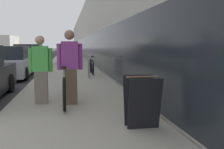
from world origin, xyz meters
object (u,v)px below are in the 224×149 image
vintage_roadster_curbside (10,63)px  moving_truck (6,47)px  person_rider (70,67)px  bike_rack_hoop (89,66)px  parked_sedan_far (29,57)px  person_bystander (41,70)px  sandwich_board_sign (142,101)px  cruiser_bike_nearest (92,66)px  tandem_bicycle (65,85)px

vintage_roadster_curbside → moving_truck: moving_truck is taller
person_rider → vintage_roadster_curbside: size_ratio=0.44×
bike_rack_hoop → parked_sedan_far: 8.14m
bike_rack_hoop → moving_truck: (-8.12, 20.90, 0.70)m
person_bystander → sandwich_board_sign: 2.88m
sandwich_board_sign → vintage_roadster_curbside: vintage_roadster_curbside is taller
cruiser_bike_nearest → vintage_roadster_curbside: vintage_roadster_curbside is taller
person_rider → moving_truck: 26.74m
person_rider → sandwich_board_sign: bearing=-58.2°
vintage_roadster_curbside → moving_truck: 19.89m
cruiser_bike_nearest → sandwich_board_sign: size_ratio=1.97×
tandem_bicycle → moving_truck: size_ratio=0.39×
person_bystander → person_rider: bearing=-15.7°
tandem_bicycle → parked_sedan_far: bearing=102.2°
person_rider → person_bystander: bearing=164.3°
cruiser_bike_nearest → parked_sedan_far: (-3.78, 6.12, 0.22)m
person_rider → vintage_roadster_curbside: person_rider is taller
person_bystander → bike_rack_hoop: bearing=71.5°
person_rider → vintage_roadster_curbside: 6.94m
tandem_bicycle → person_rider: 0.63m
bike_rack_hoop → tandem_bicycle: bearing=-102.5°
person_rider → cruiser_bike_nearest: person_rider is taller
parked_sedan_far → moving_truck: moving_truck is taller
bike_rack_hoop → moving_truck: bearing=111.2°
person_bystander → sandwich_board_sign: (1.90, -2.13, -0.38)m
person_rider → moving_truck: (-7.27, 25.73, 0.32)m
sandwich_board_sign → parked_sedan_far: bearing=105.4°
cruiser_bike_nearest → moving_truck: 21.40m
bike_rack_hoop → sandwich_board_sign: sandwich_board_sign is taller
sandwich_board_sign → parked_sedan_far: (-3.88, 14.11, 0.15)m
person_rider → sandwich_board_sign: size_ratio=1.97×
cruiser_bike_nearest → parked_sedan_far: size_ratio=0.39×
bike_rack_hoop → vintage_roadster_curbside: vintage_roadster_curbside is taller
parked_sedan_far → vintage_roadster_curbside: bearing=-90.6°
person_rider → parked_sedan_far: bearing=102.4°
person_bystander → moving_truck: size_ratio=0.23×
vintage_roadster_curbside → cruiser_bike_nearest: bearing=-4.8°
tandem_bicycle → bike_rack_hoop: 4.58m
person_rider → sandwich_board_sign: 2.32m
person_rider → cruiser_bike_nearest: size_ratio=1.00×
person_bystander → vintage_roadster_curbside: size_ratio=0.40×
tandem_bicycle → person_bystander: person_bystander is taller
bike_rack_hoop → cruiser_bike_nearest: (0.25, 1.22, -0.13)m
person_rider → person_bystander: size_ratio=1.08×
moving_truck → cruiser_bike_nearest: bearing=-67.0°
tandem_bicycle → sandwich_board_sign: tandem_bicycle is taller
tandem_bicycle → person_bystander: size_ratio=1.73×
bike_rack_hoop → sandwich_board_sign: 6.78m
vintage_roadster_curbside → bike_rack_hoop: bearing=-23.2°
person_bystander → cruiser_bike_nearest: person_bystander is taller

